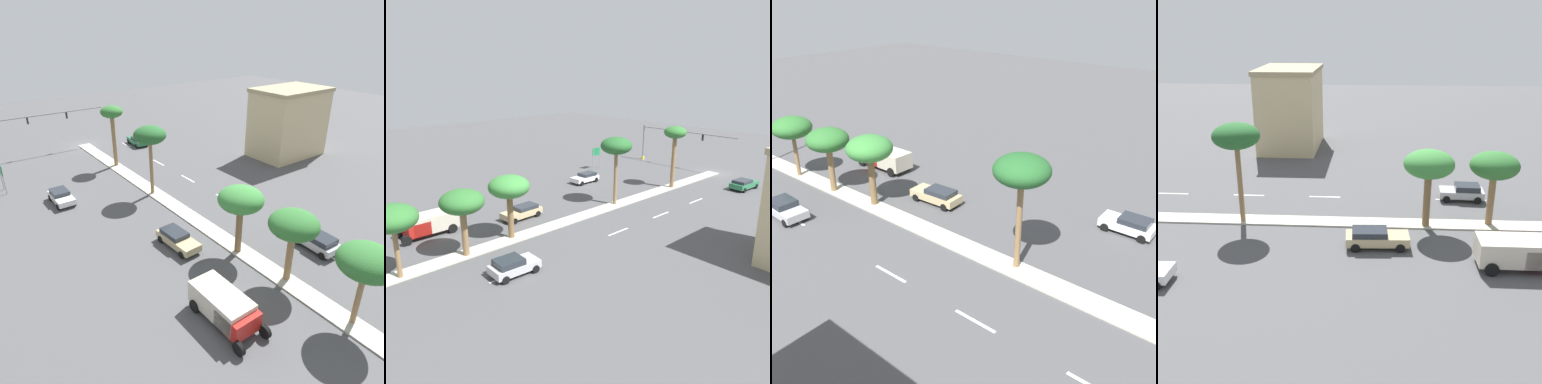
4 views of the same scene
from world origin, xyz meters
TOP-DOWN VIEW (x-y plane):
  - ground_plane at (0.00, 37.40)m, footprint 160.00×160.00m
  - median_curb at (0.00, 48.09)m, footprint 1.80×96.18m
  - lane_stripe_near at (-5.52, 4.00)m, footprint 0.20×2.80m
  - lane_stripe_front at (-5.52, 13.92)m, footprint 0.20×2.80m
  - lane_stripe_mid at (-5.52, 21.01)m, footprint 0.20×2.80m
  - lane_stripe_rear at (-5.52, 27.99)m, footprint 0.20×2.80m
  - lane_stripe_right at (-5.52, 39.35)m, footprint 0.20×2.80m
  - lane_stripe_center at (-5.52, 41.00)m, footprint 0.20×2.80m
  - traffic_signal_gantry at (8.91, 0.31)m, footprint 17.14×0.53m
  - directional_road_sign at (13.92, 11.45)m, footprint 0.10×1.63m
  - commercial_building at (-22.63, 22.00)m, footprint 10.38×6.99m
  - palm_tree_left at (-0.26, 11.43)m, footprint 2.88×2.88m
  - palm_tree_far at (0.29, 22.11)m, footprint 3.58×3.58m
  - palm_tree_near at (0.32, 36.50)m, footprint 3.80×3.80m
  - palm_tree_right at (-0.23, 41.44)m, footprint 3.69×3.69m
  - palm_tree_outboard at (-0.28, 46.98)m, footprint 3.73×3.73m
  - sedan_tan_inboard at (3.99, 32.65)m, footprint 2.07×4.52m
  - sedan_green_center at (-7.10, 5.01)m, footprint 2.27×4.36m
  - sedan_white_leading at (9.48, 18.09)m, footprint 2.02×4.00m
  - sedan_silver_front at (-5.61, 40.30)m, footprint 2.17×3.91m
  - box_truck at (6.43, 41.86)m, footprint 2.50×5.65m

SIDE VIEW (x-z plane):
  - ground_plane at x=0.00m, z-range 0.00..0.00m
  - lane_stripe_near at x=-5.52m, z-range 0.00..0.01m
  - lane_stripe_front at x=-5.52m, z-range 0.00..0.01m
  - lane_stripe_mid at x=-5.52m, z-range 0.00..0.01m
  - lane_stripe_rear at x=-5.52m, z-range 0.00..0.01m
  - lane_stripe_right at x=-5.52m, z-range 0.00..0.01m
  - lane_stripe_center at x=-5.52m, z-range 0.00..0.01m
  - median_curb at x=0.00m, z-range 0.00..0.12m
  - sedan_white_leading at x=9.48m, z-range 0.06..1.40m
  - sedan_tan_inboard at x=3.99m, z-range 0.06..1.41m
  - sedan_green_center at x=-7.10m, z-range 0.06..1.41m
  - sedan_silver_front at x=-5.61m, z-range 0.05..1.47m
  - box_truck at x=6.43m, z-range 0.15..2.21m
  - directional_road_sign at x=13.92m, z-range 0.77..4.18m
  - traffic_signal_gantry at x=8.91m, z-range 1.00..7.07m
  - palm_tree_right at x=-0.23m, z-range 1.88..7.66m
  - palm_tree_outboard at x=-0.28m, z-range 1.95..7.76m
  - commercial_building at x=-22.63m, z-range 0.02..9.71m
  - palm_tree_near at x=0.32m, z-range 1.96..7.95m
  - palm_tree_far at x=0.29m, z-range 2.92..10.77m
  - palm_tree_left at x=-0.26m, z-range 2.88..11.00m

